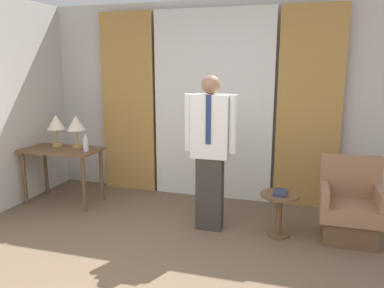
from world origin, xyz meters
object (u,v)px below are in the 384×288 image
person (210,147)px  table_lamp_left (56,124)px  desk (62,158)px  bottle_near_edge (86,144)px  armchair (350,210)px  book (280,193)px  table_lamp_right (76,125)px  side_table (279,207)px

person → table_lamp_left: bearing=169.7°
desk → bottle_near_edge: size_ratio=4.45×
armchair → book: size_ratio=3.94×
table_lamp_right → armchair: 3.53m
bottle_near_edge → person: 1.73m
bottle_near_edge → person: person is taller
table_lamp_left → desk: bearing=-41.4°
table_lamp_left → person: (2.26, -0.41, -0.11)m
person → armchair: (1.50, 0.17, -0.63)m
armchair → book: armchair is taller
desk → table_lamp_right: 0.49m
armchair → book: (-0.73, -0.15, 0.17)m
bottle_near_edge → armchair: bottle_near_edge is taller
person → side_table: person is taller
armchair → desk: bearing=178.4°
table_lamp_right → book: (2.72, -0.39, -0.56)m
table_lamp_left → side_table: 3.14m
book → side_table: bearing=94.0°
bottle_near_edge → book: bottle_near_edge is taller
table_lamp_right → person: (1.95, -0.41, -0.11)m
person → armchair: bearing=6.6°
table_lamp_left → side_table: size_ratio=0.90×
table_lamp_right → person: size_ratio=0.25×
desk → table_lamp_right: table_lamp_right is taller
desk → armchair: bearing=-1.6°
table_lamp_right → bottle_near_edge: (0.24, -0.18, -0.22)m
bottle_near_edge → book: (2.48, -0.21, -0.34)m
desk → armchair: armchair is taller
bottle_near_edge → side_table: (2.48, -0.20, -0.51)m
table_lamp_left → table_lamp_right: 0.31m
desk → table_lamp_left: table_lamp_left is taller
armchair → side_table: bearing=-168.7°
person → desk: bearing=172.6°
armchair → table_lamp_right: bearing=176.1°
bottle_near_edge → table_lamp_left: bearing=162.2°
person → book: bearing=1.8°
table_lamp_right → bottle_near_edge: 0.37m
table_lamp_right → side_table: table_lamp_right is taller
desk → armchair: (3.60, -0.10, -0.29)m
desk → book: size_ratio=4.58×
table_lamp_left → armchair: size_ratio=0.49×
person → book: (0.77, 0.02, -0.46)m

